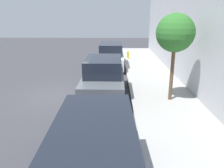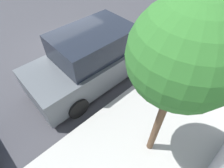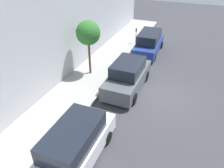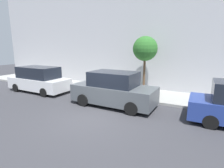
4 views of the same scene
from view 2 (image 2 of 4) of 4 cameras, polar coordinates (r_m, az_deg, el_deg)
The scene contains 5 objects.
ground_plane at distance 8.25m, azimuth -14.53°, elevation 10.11°, with size 60.00×60.00×0.00m, color #38383D.
sidewalk at distance 5.62m, azimuth 15.26°, elevation -12.50°, with size 3.17×32.00×0.15m.
parked_suv_second at distance 6.19m, azimuth -5.70°, elevation 8.44°, with size 2.08×4.82×1.98m.
parked_minivan_third at distance 10.81m, azimuth 25.45°, elevation 22.13°, with size 2.02×4.91×1.90m.
street_tree at distance 2.73m, azimuth 22.21°, elevation 8.21°, with size 1.68×1.68×3.93m.
Camera 2 is at (6.07, -2.91, 4.78)m, focal length 28.00 mm.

